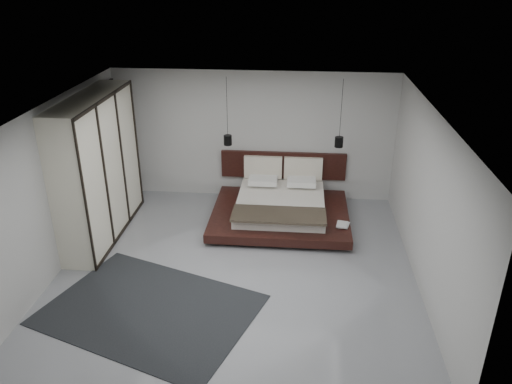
# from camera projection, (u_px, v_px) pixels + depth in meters

# --- Properties ---
(floor) EXTENTS (6.00, 6.00, 0.00)m
(floor) POSITION_uv_depth(u_px,v_px,m) (237.00, 268.00, 8.59)
(floor) COLOR gray
(floor) RESTS_ON ground
(ceiling) EXTENTS (6.00, 6.00, 0.00)m
(ceiling) POSITION_uv_depth(u_px,v_px,m) (234.00, 109.00, 7.42)
(ceiling) COLOR white
(ceiling) RESTS_ON wall_back
(wall_back) EXTENTS (6.00, 0.00, 6.00)m
(wall_back) POSITION_uv_depth(u_px,v_px,m) (253.00, 136.00, 10.71)
(wall_back) COLOR #B4B4B2
(wall_back) RESTS_ON floor
(wall_front) EXTENTS (6.00, 0.00, 6.00)m
(wall_front) POSITION_uv_depth(u_px,v_px,m) (199.00, 314.00, 5.29)
(wall_front) COLOR #B4B4B2
(wall_front) RESTS_ON floor
(wall_left) EXTENTS (0.00, 6.00, 6.00)m
(wall_left) POSITION_uv_depth(u_px,v_px,m) (56.00, 188.00, 8.25)
(wall_left) COLOR #B4B4B2
(wall_left) RESTS_ON floor
(wall_right) EXTENTS (0.00, 6.00, 6.00)m
(wall_right) POSITION_uv_depth(u_px,v_px,m) (427.00, 202.00, 7.75)
(wall_right) COLOR #B4B4B2
(wall_right) RESTS_ON floor
(lattice_screen) EXTENTS (0.05, 0.90, 2.60)m
(lattice_screen) POSITION_uv_depth(u_px,v_px,m) (112.00, 145.00, 10.50)
(lattice_screen) COLOR black
(lattice_screen) RESTS_ON floor
(bed) EXTENTS (2.72, 2.37, 1.07)m
(bed) POSITION_uv_depth(u_px,v_px,m) (281.00, 206.00, 10.14)
(bed) COLOR black
(bed) RESTS_ON floor
(book_lower) EXTENTS (0.28, 0.33, 0.03)m
(book_lower) POSITION_uv_depth(u_px,v_px,m) (338.00, 224.00, 9.47)
(book_lower) COLOR #99724C
(book_lower) RESTS_ON bed
(book_upper) EXTENTS (0.25, 0.32, 0.02)m
(book_upper) POSITION_uv_depth(u_px,v_px,m) (337.00, 224.00, 9.44)
(book_upper) COLOR #99724C
(book_upper) RESTS_ON book_lower
(pendant_left) EXTENTS (0.17, 0.17, 1.38)m
(pendant_left) POSITION_uv_depth(u_px,v_px,m) (228.00, 140.00, 10.10)
(pendant_left) COLOR black
(pendant_left) RESTS_ON ceiling
(pendant_right) EXTENTS (0.17, 0.17, 1.35)m
(pendant_right) POSITION_uv_depth(u_px,v_px,m) (339.00, 142.00, 9.90)
(pendant_right) COLOR black
(pendant_right) RESTS_ON ceiling
(wardrobe) EXTENTS (0.64, 2.73, 2.68)m
(wardrobe) POSITION_uv_depth(u_px,v_px,m) (98.00, 168.00, 9.18)
(wardrobe) COLOR silver
(wardrobe) RESTS_ON floor
(rug) EXTENTS (3.59, 3.07, 0.01)m
(rug) POSITION_uv_depth(u_px,v_px,m) (150.00, 310.00, 7.55)
(rug) COLOR black
(rug) RESTS_ON floor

